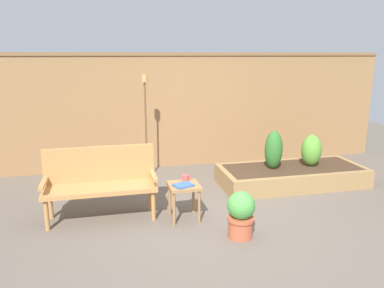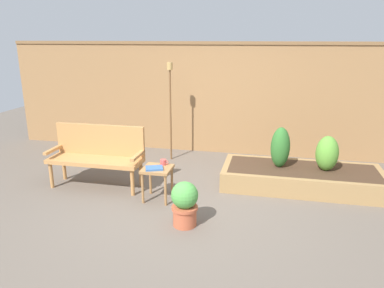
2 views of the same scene
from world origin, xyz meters
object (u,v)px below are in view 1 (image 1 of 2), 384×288
book_on_table (183,185)px  potted_boxwood (241,213)px  garden_bench (100,178)px  shrub_near_bench (274,150)px  side_table (184,190)px  shrub_far_corner (311,150)px  cup_on_table (186,178)px  tiki_torch (145,109)px

book_on_table → potted_boxwood: 0.84m
garden_bench → shrub_near_bench: size_ratio=2.29×
garden_bench → side_table: bearing=-17.1°
side_table → shrub_far_corner: bearing=21.2°
cup_on_table → shrub_far_corner: 2.44m
shrub_near_bench → tiki_torch: tiki_torch is taller
garden_bench → book_on_table: size_ratio=6.12×
garden_bench → potted_boxwood: bearing=-31.1°
side_table → shrub_far_corner: size_ratio=0.90×
garden_bench → potted_boxwood: size_ratio=2.54×
cup_on_table → tiki_torch: size_ratio=0.07×
shrub_near_bench → tiki_torch: size_ratio=0.35×
side_table → shrub_near_bench: (1.68, 0.92, 0.22)m
tiki_torch → side_table: bearing=-80.5°
side_table → book_on_table: 0.12m
tiki_torch → shrub_far_corner: bearing=-17.7°
garden_bench → cup_on_table: 1.13m
potted_boxwood → shrub_far_corner: shrub_far_corner is taller
garden_bench → book_on_table: (1.04, -0.39, -0.05)m
garden_bench → shrub_near_bench: bearing=12.1°
garden_bench → shrub_far_corner: garden_bench is taller
shrub_far_corner → garden_bench: bearing=-170.2°
garden_bench → side_table: size_ratio=3.00×
book_on_table → garden_bench: bearing=138.5°
cup_on_table → shrub_near_bench: bearing=25.5°
garden_bench → shrub_far_corner: (3.43, 0.59, 0.02)m
shrub_near_bench → shrub_far_corner: bearing=-0.0°
cup_on_table → potted_boxwood: potted_boxwood is taller
book_on_table → cup_on_table: bearing=49.1°
cup_on_table → shrub_near_bench: size_ratio=0.19×
tiki_torch → book_on_table: bearing=-81.5°
cup_on_table → book_on_table: size_ratio=0.52×
side_table → book_on_table: bearing=-109.2°
potted_boxwood → tiki_torch: size_ratio=0.31×
shrub_near_bench → shrub_far_corner: size_ratio=1.18×
garden_bench → cup_on_table: bearing=-9.6°
cup_on_table → potted_boxwood: (0.50, -0.78, -0.22)m
cup_on_table → side_table: bearing=-110.4°
side_table → shrub_near_bench: size_ratio=0.76×
shrub_near_bench → tiki_torch: bearing=156.7°
side_table → tiki_torch: tiki_torch is taller
cup_on_table → shrub_far_corner: shrub_far_corner is taller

